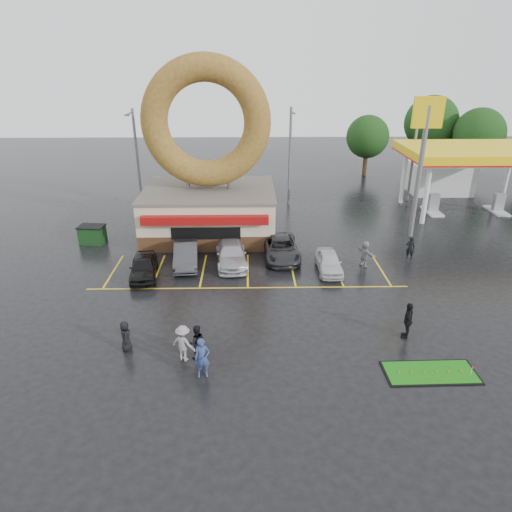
{
  "coord_description": "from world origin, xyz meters",
  "views": [
    {
      "loc": [
        0.05,
        -21.72,
        13.29
      ],
      "look_at": [
        0.51,
        3.31,
        2.2
      ],
      "focal_mm": 32.0,
      "sensor_mm": 36.0,
      "label": 1
    }
  ],
  "objects_px": {
    "donut_shop": "(208,179)",
    "person_cameraman": "(408,320)",
    "car_white": "(329,262)",
    "person_blue": "(202,358)",
    "gas_station": "(458,165)",
    "streetlight_mid": "(290,154)",
    "streetlight_right": "(414,152)",
    "shell_sign": "(424,142)",
    "dumpster": "(92,235)",
    "putting_green": "(430,372)",
    "car_dgrey": "(186,255)",
    "car_silver": "(231,254)",
    "streetlight_left": "(137,157)",
    "car_black": "(144,267)",
    "car_grey": "(281,248)"
  },
  "relations": [
    {
      "from": "dumpster",
      "to": "car_white",
      "type": "bearing_deg",
      "value": -10.47
    },
    {
      "from": "streetlight_left",
      "to": "shell_sign",
      "type": "bearing_deg",
      "value": -18.99
    },
    {
      "from": "shell_sign",
      "to": "dumpster",
      "type": "xyz_separation_m",
      "value": [
        -24.88,
        -0.97,
        -6.73
      ]
    },
    {
      "from": "streetlight_right",
      "to": "car_grey",
      "type": "relative_size",
      "value": 1.73
    },
    {
      "from": "gas_station",
      "to": "person_cameraman",
      "type": "relative_size",
      "value": 6.96
    },
    {
      "from": "streetlight_right",
      "to": "car_grey",
      "type": "bearing_deg",
      "value": -134.39
    },
    {
      "from": "car_dgrey",
      "to": "car_white",
      "type": "xyz_separation_m",
      "value": [
        9.64,
        -1.18,
        -0.1
      ]
    },
    {
      "from": "dumpster",
      "to": "person_cameraman",
      "type": "bearing_deg",
      "value": -26.78
    },
    {
      "from": "person_cameraman",
      "to": "streetlight_mid",
      "type": "bearing_deg",
      "value": -147.39
    },
    {
      "from": "dumpster",
      "to": "putting_green",
      "type": "relative_size",
      "value": 0.42
    },
    {
      "from": "streetlight_left",
      "to": "car_silver",
      "type": "height_order",
      "value": "streetlight_left"
    },
    {
      "from": "donut_shop",
      "to": "person_cameraman",
      "type": "xyz_separation_m",
      "value": [
        11.11,
        -15.08,
        -3.48
      ]
    },
    {
      "from": "car_dgrey",
      "to": "dumpster",
      "type": "relative_size",
      "value": 2.52
    },
    {
      "from": "car_white",
      "to": "car_black",
      "type": "bearing_deg",
      "value": -176.68
    },
    {
      "from": "dumpster",
      "to": "streetlight_right",
      "type": "bearing_deg",
      "value": 27.86
    },
    {
      "from": "car_grey",
      "to": "car_silver",
      "type": "bearing_deg",
      "value": -167.05
    },
    {
      "from": "car_silver",
      "to": "streetlight_mid",
      "type": "bearing_deg",
      "value": 64.38
    },
    {
      "from": "streetlight_mid",
      "to": "car_black",
      "type": "relative_size",
      "value": 2.17
    },
    {
      "from": "streetlight_left",
      "to": "car_grey",
      "type": "distance_m",
      "value": 17.65
    },
    {
      "from": "person_blue",
      "to": "putting_green",
      "type": "distance_m",
      "value": 10.37
    },
    {
      "from": "streetlight_mid",
      "to": "streetlight_right",
      "type": "height_order",
      "value": "same"
    },
    {
      "from": "car_dgrey",
      "to": "car_grey",
      "type": "distance_m",
      "value": 6.69
    },
    {
      "from": "shell_sign",
      "to": "person_cameraman",
      "type": "xyz_separation_m",
      "value": [
        -4.89,
        -14.11,
        -6.4
      ]
    },
    {
      "from": "person_cameraman",
      "to": "dumpster",
      "type": "bearing_deg",
      "value": -100.82
    },
    {
      "from": "car_silver",
      "to": "streetlight_right",
      "type": "bearing_deg",
      "value": 35.63
    },
    {
      "from": "car_white",
      "to": "putting_green",
      "type": "xyz_separation_m",
      "value": [
        2.89,
        -10.8,
        -0.62
      ]
    },
    {
      "from": "car_white",
      "to": "putting_green",
      "type": "height_order",
      "value": "car_white"
    },
    {
      "from": "streetlight_mid",
      "to": "car_grey",
      "type": "bearing_deg",
      "value": -97.17
    },
    {
      "from": "car_white",
      "to": "car_dgrey",
      "type": "bearing_deg",
      "value": 173.25
    },
    {
      "from": "streetlight_right",
      "to": "car_black",
      "type": "bearing_deg",
      "value": -143.5
    },
    {
      "from": "streetlight_mid",
      "to": "dumpster",
      "type": "relative_size",
      "value": 5.0
    },
    {
      "from": "streetlight_right",
      "to": "dumpster",
      "type": "height_order",
      "value": "streetlight_right"
    },
    {
      "from": "streetlight_left",
      "to": "person_blue",
      "type": "bearing_deg",
      "value": -72.29
    },
    {
      "from": "car_white",
      "to": "person_blue",
      "type": "height_order",
      "value": "person_blue"
    },
    {
      "from": "person_blue",
      "to": "person_cameraman",
      "type": "xyz_separation_m",
      "value": [
        10.14,
        2.94,
        0.01
      ]
    },
    {
      "from": "shell_sign",
      "to": "streetlight_mid",
      "type": "height_order",
      "value": "shell_sign"
    },
    {
      "from": "streetlight_mid",
      "to": "putting_green",
      "type": "distance_m",
      "value": 26.75
    },
    {
      "from": "shell_sign",
      "to": "car_silver",
      "type": "relative_size",
      "value": 2.14
    },
    {
      "from": "donut_shop",
      "to": "gas_station",
      "type": "xyz_separation_m",
      "value": [
        23.0,
        7.97,
        -0.77
      ]
    },
    {
      "from": "car_black",
      "to": "putting_green",
      "type": "height_order",
      "value": "car_black"
    },
    {
      "from": "car_grey",
      "to": "putting_green",
      "type": "bearing_deg",
      "value": -67.85
    },
    {
      "from": "streetlight_right",
      "to": "car_white",
      "type": "xyz_separation_m",
      "value": [
        -10.59,
        -16.17,
        -4.13
      ]
    },
    {
      "from": "car_silver",
      "to": "car_white",
      "type": "height_order",
      "value": "car_silver"
    },
    {
      "from": "car_black",
      "to": "putting_green",
      "type": "xyz_separation_m",
      "value": [
        15.04,
        -10.14,
        -0.67
      ]
    },
    {
      "from": "streetlight_right",
      "to": "dumpster",
      "type": "relative_size",
      "value": 5.0
    },
    {
      "from": "streetlight_right",
      "to": "car_black",
      "type": "height_order",
      "value": "streetlight_right"
    },
    {
      "from": "streetlight_mid",
      "to": "car_white",
      "type": "height_order",
      "value": "streetlight_mid"
    },
    {
      "from": "putting_green",
      "to": "car_grey",
      "type": "bearing_deg",
      "value": 114.41
    },
    {
      "from": "dumpster",
      "to": "car_black",
      "type": "bearing_deg",
      "value": -42.6
    },
    {
      "from": "car_dgrey",
      "to": "car_silver",
      "type": "relative_size",
      "value": 0.92
    }
  ]
}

